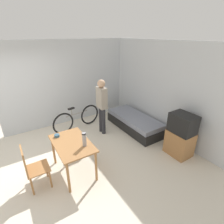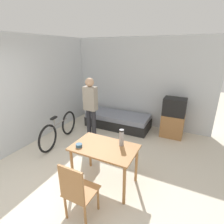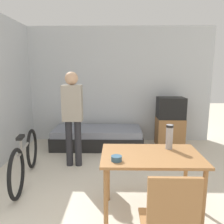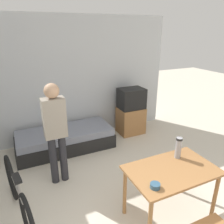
{
  "view_description": "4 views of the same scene",
  "coord_description": "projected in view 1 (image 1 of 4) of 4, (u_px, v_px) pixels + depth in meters",
  "views": [
    {
      "loc": [
        3.58,
        -0.15,
        2.84
      ],
      "look_at": [
        0.16,
        2.01,
        1.02
      ],
      "focal_mm": 28.0,
      "sensor_mm": 36.0,
      "label": 1
    },
    {
      "loc": [
        1.82,
        -1.54,
        2.36
      ],
      "look_at": [
        0.03,
        2.13,
        0.88
      ],
      "focal_mm": 28.0,
      "sensor_mm": 36.0,
      "label": 2
    },
    {
      "loc": [
        0.14,
        -1.57,
        1.69
      ],
      "look_at": [
        0.07,
        2.19,
        0.98
      ],
      "focal_mm": 35.0,
      "sensor_mm": 36.0,
      "label": 3
    },
    {
      "loc": [
        -1.11,
        -0.99,
        2.4
      ],
      "look_at": [
        0.35,
        2.14,
        1.08
      ],
      "focal_mm": 35.0,
      "sensor_mm": 36.0,
      "label": 4
    }
  ],
  "objects": [
    {
      "name": "tv",
      "position": [
        181.0,
        135.0,
        4.3
      ],
      "size": [
        0.6,
        0.48,
        1.11
      ],
      "color": "#9E6B3D",
      "rests_on": "ground_plane"
    },
    {
      "name": "wall_left",
      "position": [
        74.0,
        82.0,
        5.82
      ],
      "size": [
        0.06,
        4.65,
        2.7
      ],
      "color": "silver",
      "rests_on": "ground_plane"
    },
    {
      "name": "ground_plane",
      "position": [
        34.0,
        169.0,
        3.99
      ],
      "size": [
        20.0,
        20.0,
        0.0
      ],
      "primitive_type": "plane",
      "color": "beige"
    },
    {
      "name": "mate_bowl",
      "position": [
        57.0,
        136.0,
        3.84
      ],
      "size": [
        0.11,
        0.11,
        0.05
      ],
      "color": "#335670",
      "rests_on": "dining_table"
    },
    {
      "name": "dining_table",
      "position": [
        72.0,
        147.0,
        3.68
      ],
      "size": [
        1.13,
        0.71,
        0.76
      ],
      "color": "#9E6B3D",
      "rests_on": "ground_plane"
    },
    {
      "name": "wooden_chair",
      "position": [
        31.0,
        167.0,
        3.32
      ],
      "size": [
        0.42,
        0.42,
        0.96
      ],
      "color": "#9E6B3D",
      "rests_on": "ground_plane"
    },
    {
      "name": "bicycle",
      "position": [
        77.0,
        119.0,
        5.59
      ],
      "size": [
        0.32,
        1.65,
        0.77
      ],
      "color": "black",
      "rests_on": "ground_plane"
    },
    {
      "name": "wall_back",
      "position": [
        156.0,
        88.0,
        5.24
      ],
      "size": [
        4.81,
        0.06,
        2.7
      ],
      "color": "silver",
      "rests_on": "ground_plane"
    },
    {
      "name": "thermos_flask",
      "position": [
        84.0,
        139.0,
        3.48
      ],
      "size": [
        0.09,
        0.09,
        0.3
      ],
      "color": "#99999E",
      "rests_on": "dining_table"
    },
    {
      "name": "daybed",
      "position": [
        135.0,
        122.0,
        5.65
      ],
      "size": [
        1.99,
        0.84,
        0.43
      ],
      "color": "black",
      "rests_on": "ground_plane"
    },
    {
      "name": "person_standing",
      "position": [
        102.0,
        103.0,
        5.11
      ],
      "size": [
        0.34,
        0.22,
        1.68
      ],
      "color": "#28282D",
      "rests_on": "ground_plane"
    }
  ]
}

